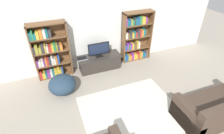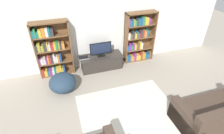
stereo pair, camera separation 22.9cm
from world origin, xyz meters
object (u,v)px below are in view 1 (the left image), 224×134
bookshelf_right (135,38)px  tv_stand (99,62)px  bookshelf_left (49,52)px  couch_right_sofa (217,108)px  television (99,49)px  laptop (82,59)px  beanbag_ottoman (62,85)px

bookshelf_right → tv_stand: (-1.37, -0.16, -0.59)m
bookshelf_left → couch_right_sofa: (3.38, -3.12, -0.55)m
bookshelf_right → tv_stand: bearing=-173.4°
bookshelf_right → television: (-1.37, -0.15, -0.11)m
laptop → beanbag_ottoman: bearing=-133.6°
laptop → beanbag_ottoman: size_ratio=0.44×
bookshelf_right → couch_right_sofa: bearing=-80.2°
television → beanbag_ottoman: (-1.32, -0.76, -0.45)m
laptop → beanbag_ottoman: (-0.76, -0.79, -0.22)m
bookshelf_right → laptop: bearing=-176.4°
tv_stand → bookshelf_left: bearing=173.8°
tv_stand → couch_right_sofa: bearing=-57.2°
tv_stand → laptop: size_ratio=4.28×
bookshelf_right → tv_stand: size_ratio=1.23×
bookshelf_right → tv_stand: 1.50m
bookshelf_right → couch_right_sofa: (0.54, -3.12, -0.54)m
laptop → couch_right_sofa: size_ratio=0.18×
laptop → couch_right_sofa: couch_right_sofa is taller
couch_right_sofa → bookshelf_left: bearing=137.3°
tv_stand → beanbag_ottoman: beanbag_ottoman is taller
television → couch_right_sofa: size_ratio=0.37×
bookshelf_left → laptop: bearing=-7.6°
bookshelf_right → tv_stand: bookshelf_right is taller
laptop → beanbag_ottoman: beanbag_ottoman is taller
tv_stand → laptop: 0.61m
bookshelf_left → television: size_ratio=2.49×
laptop → tv_stand: bearing=-3.8°
bookshelf_left → bookshelf_right: (2.84, -0.00, -0.01)m
laptop → television: bearing=-3.1°
couch_right_sofa → television: bearing=122.7°
tv_stand → television: 0.48m
bookshelf_left → tv_stand: bookshelf_left is taller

